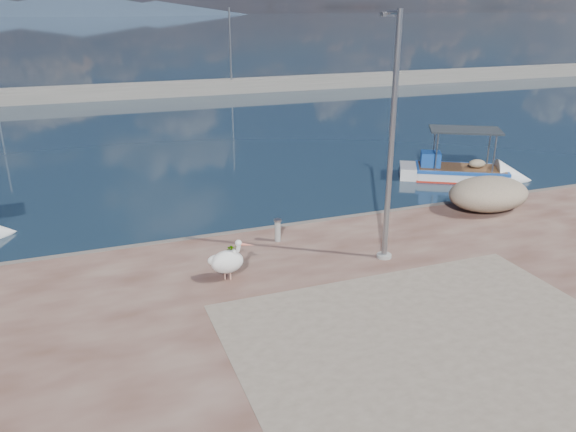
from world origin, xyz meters
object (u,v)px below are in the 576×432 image
Objects in this scene: boat_right at (459,174)px; lamp_post at (391,149)px; bollard_near at (278,229)px; pelican at (228,261)px.

lamp_post reaches higher than boat_right.
bollard_near is at bearing 138.38° from lamp_post.
pelican is 0.18× the size of lamp_post.
lamp_post reaches higher than pelican.
lamp_post is 4.49m from bollard_near.
pelican is 1.67× the size of bollard_near.
pelican is at bearing 177.60° from lamp_post.
boat_right reaches higher than bollard_near.
pelican is (-13.01, -7.23, 0.84)m from boat_right.
lamp_post is 9.43× the size of bollard_near.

